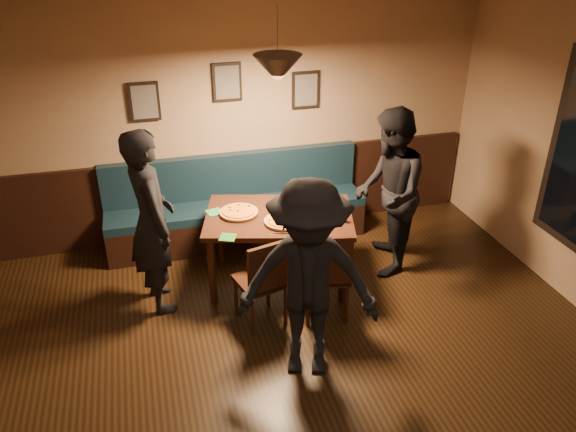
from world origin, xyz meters
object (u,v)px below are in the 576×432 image
Objects in this scene: booth_bench at (237,203)px; tabasco_bottle at (330,206)px; dining_table at (279,248)px; diner_right at (389,193)px; chair_near_right at (326,272)px; diner_left at (152,222)px; diner_front at (308,282)px; soda_glass at (342,215)px; chair_near_left at (260,279)px.

booth_bench reaches higher than tabasco_bottle.
booth_bench is 2.04× the size of dining_table.
chair_near_right is at bearing -34.71° from diner_right.
diner_left reaches higher than diner_front.
diner_left reaches higher than dining_table.
diner_right reaches higher than dining_table.
chair_near_right reaches higher than soda_glass.
diner_left is at bearing 172.51° from soda_glass.
diner_front is at bearing -87.12° from chair_near_left.
soda_glass is at bearing 3.57° from chair_near_left.
diner_left is 13.76× the size of tabasco_bottle.
chair_near_left is at bearing -104.54° from dining_table.
diner_front is (0.16, -2.29, 0.38)m from booth_bench.
booth_bench is 1.71m from chair_near_right.
tabasco_bottle is at bearing 82.30° from diner_front.
chair_near_right is at bearing -52.27° from dining_table.
diner_left is 1.77m from tabasco_bottle.
chair_near_right reaches higher than dining_table.
booth_bench is at bearing 112.54° from diner_front.
chair_near_left is 0.51× the size of diner_right.
dining_table is 1.53× the size of chair_near_right.
diner_right is at bearing 46.18° from chair_near_right.
diner_front is at bearing -79.46° from dining_table.
dining_table is 1.28m from diner_right.
booth_bench reaches higher than chair_near_left.
chair_near_left is 6.94× the size of tabasco_bottle.
soda_glass is (1.81, -0.24, -0.06)m from diner_left.
diner_right is at bearing 13.10° from dining_table.
booth_bench is 1.47m from diner_left.
chair_near_left is 1.03m from soda_glass.
diner_left is at bearing 179.66° from tabasco_bottle.
diner_left is at bearing 134.71° from chair_near_left.
chair_near_right is 0.59m from soda_glass.
dining_table is at bearing -74.48° from booth_bench.
soda_glass is at bearing -80.18° from tabasco_bottle.
chair_near_left is at bearing 126.19° from diner_front.
tabasco_bottle is at bearing 78.88° from chair_near_right.
soda_glass is (-0.61, -0.26, -0.04)m from diner_right.
dining_table is 1.43m from diner_front.
soda_glass is at bearing -46.61° from diner_right.
diner_left is at bearing -162.00° from dining_table.
chair_near_left is at bearing -92.85° from booth_bench.
chair_near_left is 0.50× the size of diner_left.
dining_table is 0.83× the size of diner_front.
chair_near_right is 0.55× the size of diner_front.
soda_glass is at bearing -108.20° from diner_left.
diner_front is at bearing -86.04° from booth_bench.
tabasco_bottle is at bearing -66.69° from diner_right.
diner_right reaches higher than soda_glass.
chair_near_right reaches higher than chair_near_left.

